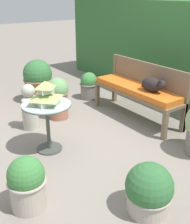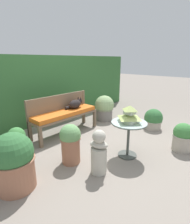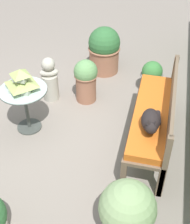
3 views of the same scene
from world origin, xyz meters
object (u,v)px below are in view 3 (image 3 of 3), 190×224
at_px(cat, 151,121).
at_px(potted_plant_bench_left, 86,79).
at_px(patio_table, 24,98).
at_px(potted_plant_table_near, 151,77).
at_px(potted_plant_path_edge, 127,213).
at_px(garden_bust, 50,80).
at_px(pagoda_birdhouse, 21,81).
at_px(garden_bench, 152,116).
at_px(potted_plant_bench_right, 104,50).

bearing_deg(cat, potted_plant_bench_left, -141.70).
xyz_separation_m(patio_table, potted_plant_table_near, (-1.21, 1.43, -0.23)).
bearing_deg(potted_plant_table_near, potted_plant_bench_left, -63.14).
bearing_deg(potted_plant_path_edge, cat, 175.10).
distance_m(cat, garden_bust, 1.75).
distance_m(pagoda_birdhouse, potted_plant_table_near, 1.93).
relative_size(patio_table, potted_plant_table_near, 1.25).
bearing_deg(potted_plant_path_edge, garden_bench, 176.52).
xyz_separation_m(garden_bench, potted_plant_bench_right, (-1.52, -0.89, -0.05)).
xyz_separation_m(pagoda_birdhouse, potted_plant_bench_right, (-1.60, 0.64, -0.35)).
height_order(garden_bench, pagoda_birdhouse, pagoda_birdhouse).
relative_size(garden_bust, potted_plant_table_near, 1.36).
bearing_deg(garden_bust, cat, 125.15).
height_order(potted_plant_bench_left, potted_plant_bench_right, potted_plant_bench_right).
height_order(garden_bust, potted_plant_bench_right, potted_plant_bench_right).
bearing_deg(potted_plant_bench_right, potted_plant_table_near, 63.72).
bearing_deg(garden_bench, potted_plant_table_near, -175.24).
distance_m(patio_table, garden_bust, 0.70).
bearing_deg(patio_table, potted_plant_bench_left, 143.69).
height_order(pagoda_birdhouse, potted_plant_bench_right, pagoda_birdhouse).
bearing_deg(potted_plant_bench_left, potted_plant_path_edge, 24.71).
distance_m(pagoda_birdhouse, garden_bust, 0.79).
distance_m(patio_table, pagoda_birdhouse, 0.25).
distance_m(garden_bust, potted_plant_bench_left, 0.51).
xyz_separation_m(garden_bench, patio_table, (0.08, -1.53, 0.04)).
bearing_deg(garden_bust, patio_table, 61.18).
xyz_separation_m(potted_plant_bench_left, potted_plant_bench_right, (-0.84, 0.07, 0.03)).
bearing_deg(potted_plant_path_edge, potted_plant_bench_left, -155.29).
bearing_deg(potted_plant_bench_right, cat, 26.20).
height_order(cat, pagoda_birdhouse, pagoda_birdhouse).
height_order(patio_table, pagoda_birdhouse, pagoda_birdhouse).
xyz_separation_m(cat, potted_plant_table_near, (-1.43, -0.10, -0.37)).
height_order(potted_plant_table_near, potted_plant_bench_left, potted_plant_bench_left).
distance_m(potted_plant_table_near, potted_plant_bench_left, 0.98).
bearing_deg(pagoda_birdhouse, garden_bench, 93.14).
xyz_separation_m(garden_bench, potted_plant_path_edge, (1.26, -0.08, -0.09)).
bearing_deg(potted_plant_bench_left, pagoda_birdhouse, -36.31).
bearing_deg(potted_plant_table_near, garden_bust, -68.74).
relative_size(garden_bench, patio_table, 2.55).
bearing_deg(patio_table, cat, 81.74).
relative_size(garden_bench, potted_plant_bench_left, 2.42).
distance_m(patio_table, potted_plant_bench_left, 0.96).
height_order(garden_bench, potted_plant_bench_left, potted_plant_bench_left).
bearing_deg(potted_plant_table_near, garden_bench, 4.76).
bearing_deg(potted_plant_path_edge, potted_plant_table_near, -179.59).
xyz_separation_m(garden_bench, potted_plant_bench_left, (-0.68, -0.97, -0.08)).
height_order(potted_plant_path_edge, potted_plant_bench_right, potted_plant_bench_right).
distance_m(garden_bench, potted_plant_bench_left, 1.19).
xyz_separation_m(cat, potted_plant_bench_left, (-0.99, -0.97, -0.26)).
xyz_separation_m(garden_bust, potted_plant_path_edge, (1.84, 1.39, 0.03)).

